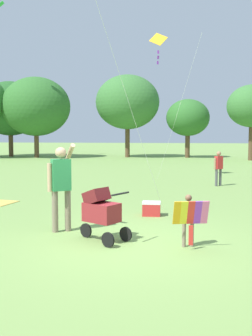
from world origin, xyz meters
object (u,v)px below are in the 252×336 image
(person_adult_flyer, at_px, (61,181))
(kite_orange_delta, at_px, (160,46))
(person_couple_left, at_px, (219,166))
(child_with_butterfly_kite, at_px, (189,216))
(stroller, at_px, (101,210))
(cooler_box, at_px, (151,209))

(person_adult_flyer, relative_size, kite_orange_delta, 0.29)
(person_couple_left, bearing_deg, child_with_butterfly_kite, -99.91)
(person_couple_left, bearing_deg, person_adult_flyer, -118.48)
(child_with_butterfly_kite, relative_size, person_couple_left, 0.73)
(stroller, bearing_deg, person_adult_flyer, 146.32)
(person_adult_flyer, distance_m, cooler_box, 2.70)
(cooler_box, bearing_deg, person_couple_left, 68.31)
(person_adult_flyer, xyz_separation_m, person_couple_left, (4.07, 7.50, -0.29))
(stroller, xyz_separation_m, kite_orange_delta, (0.81, 10.12, 5.04))
(person_adult_flyer, relative_size, person_couple_left, 1.40)
(person_adult_flyer, distance_m, person_couple_left, 8.54)
(child_with_butterfly_kite, distance_m, person_couple_left, 8.52)
(person_adult_flyer, relative_size, stroller, 1.72)
(child_with_butterfly_kite, bearing_deg, person_couple_left, 80.09)
(stroller, height_order, kite_orange_delta, kite_orange_delta)
(person_adult_flyer, height_order, person_couple_left, person_adult_flyer)
(person_adult_flyer, distance_m, kite_orange_delta, 10.68)
(cooler_box, bearing_deg, stroller, -109.37)
(child_with_butterfly_kite, xyz_separation_m, kite_orange_delta, (-0.85, 10.38, 5.06))
(child_with_butterfly_kite, bearing_deg, cooler_box, 106.61)
(child_with_butterfly_kite, height_order, person_couple_left, person_couple_left)
(child_with_butterfly_kite, distance_m, cooler_box, 2.84)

